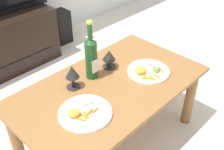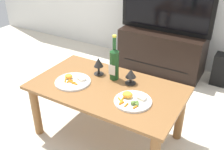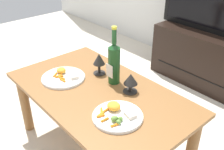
{
  "view_description": "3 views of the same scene",
  "coord_description": "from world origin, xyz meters",
  "px_view_note": "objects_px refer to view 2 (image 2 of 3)",
  "views": [
    {
      "loc": [
        -0.95,
        -0.94,
        1.53
      ],
      "look_at": [
        0.03,
        0.01,
        0.55
      ],
      "focal_mm": 44.22,
      "sensor_mm": 36.0,
      "label": 1
    },
    {
      "loc": [
        0.93,
        -1.5,
        1.58
      ],
      "look_at": [
        0.03,
        0.03,
        0.59
      ],
      "focal_mm": 41.83,
      "sensor_mm": 36.0,
      "label": 2
    },
    {
      "loc": [
        1.09,
        -0.84,
        1.39
      ],
      "look_at": [
        0.04,
        0.08,
        0.59
      ],
      "focal_mm": 42.02,
      "sensor_mm": 36.0,
      "label": 3
    }
  ],
  "objects_px": {
    "tv_screen": "(166,5)",
    "wine_bottle": "(114,62)",
    "dinner_plate_right": "(132,100)",
    "dining_table": "(107,96)",
    "tv_stand": "(162,51)",
    "goblet_left": "(99,63)",
    "dinner_plate_left": "(73,81)",
    "floor_speaker": "(221,69)",
    "goblet_right": "(131,74)"
  },
  "relations": [
    {
      "from": "tv_screen",
      "to": "floor_speaker",
      "type": "bearing_deg",
      "value": 2.21
    },
    {
      "from": "tv_stand",
      "to": "tv_screen",
      "type": "bearing_deg",
      "value": -90.0
    },
    {
      "from": "tv_screen",
      "to": "dinner_plate_right",
      "type": "distance_m",
      "value": 1.54
    },
    {
      "from": "dinner_plate_left",
      "to": "floor_speaker",
      "type": "bearing_deg",
      "value": 57.85
    },
    {
      "from": "dining_table",
      "to": "floor_speaker",
      "type": "height_order",
      "value": "dining_table"
    },
    {
      "from": "tv_stand",
      "to": "dinner_plate_right",
      "type": "xyz_separation_m",
      "value": [
        0.32,
        -1.47,
        0.25
      ]
    },
    {
      "from": "goblet_left",
      "to": "tv_screen",
      "type": "bearing_deg",
      "value": 84.55
    },
    {
      "from": "floor_speaker",
      "to": "dinner_plate_right",
      "type": "height_order",
      "value": "dinner_plate_right"
    },
    {
      "from": "tv_stand",
      "to": "dinner_plate_left",
      "type": "xyz_separation_m",
      "value": [
        -0.23,
        -1.47,
        0.25
      ]
    },
    {
      "from": "goblet_left",
      "to": "floor_speaker",
      "type": "bearing_deg",
      "value": 56.78
    },
    {
      "from": "tv_stand",
      "to": "floor_speaker",
      "type": "bearing_deg",
      "value": 2.03
    },
    {
      "from": "dinner_plate_left",
      "to": "tv_stand",
      "type": "bearing_deg",
      "value": 81.26
    },
    {
      "from": "tv_stand",
      "to": "dinner_plate_right",
      "type": "distance_m",
      "value": 1.53
    },
    {
      "from": "dining_table",
      "to": "dinner_plate_left",
      "type": "height_order",
      "value": "dinner_plate_left"
    },
    {
      "from": "tv_screen",
      "to": "dinner_plate_left",
      "type": "height_order",
      "value": "tv_screen"
    },
    {
      "from": "goblet_left",
      "to": "dinner_plate_right",
      "type": "height_order",
      "value": "goblet_left"
    },
    {
      "from": "tv_stand",
      "to": "goblet_right",
      "type": "relative_size",
      "value": 8.01
    },
    {
      "from": "tv_screen",
      "to": "dinner_plate_left",
      "type": "distance_m",
      "value": 1.52
    },
    {
      "from": "tv_stand",
      "to": "goblet_right",
      "type": "bearing_deg",
      "value": -81.45
    },
    {
      "from": "tv_stand",
      "to": "wine_bottle",
      "type": "height_order",
      "value": "wine_bottle"
    },
    {
      "from": "dining_table",
      "to": "goblet_right",
      "type": "relative_size",
      "value": 9.49
    },
    {
      "from": "tv_stand",
      "to": "goblet_right",
      "type": "distance_m",
      "value": 1.3
    },
    {
      "from": "wine_bottle",
      "to": "dinner_plate_right",
      "type": "height_order",
      "value": "wine_bottle"
    },
    {
      "from": "dinner_plate_left",
      "to": "dinner_plate_right",
      "type": "height_order",
      "value": "dinner_plate_right"
    },
    {
      "from": "tv_stand",
      "to": "goblet_left",
      "type": "bearing_deg",
      "value": -95.44
    },
    {
      "from": "tv_screen",
      "to": "goblet_right",
      "type": "height_order",
      "value": "tv_screen"
    },
    {
      "from": "wine_bottle",
      "to": "goblet_right",
      "type": "xyz_separation_m",
      "value": [
        0.15,
        -0.0,
        -0.07
      ]
    },
    {
      "from": "dining_table",
      "to": "wine_bottle",
      "type": "height_order",
      "value": "wine_bottle"
    },
    {
      "from": "dining_table",
      "to": "dinner_plate_right",
      "type": "bearing_deg",
      "value": -17.31
    },
    {
      "from": "tv_screen",
      "to": "dinner_plate_right",
      "type": "relative_size",
      "value": 4.0
    },
    {
      "from": "floor_speaker",
      "to": "goblet_left",
      "type": "relative_size",
      "value": 2.43
    },
    {
      "from": "wine_bottle",
      "to": "dinner_plate_right",
      "type": "bearing_deg",
      "value": -38.67
    },
    {
      "from": "dining_table",
      "to": "floor_speaker",
      "type": "xyz_separation_m",
      "value": [
        0.66,
        1.41,
        -0.22
      ]
    },
    {
      "from": "dinner_plate_left",
      "to": "dinner_plate_right",
      "type": "distance_m",
      "value": 0.54
    },
    {
      "from": "tv_stand",
      "to": "goblet_left",
      "type": "xyz_separation_m",
      "value": [
        -0.12,
        -1.25,
        0.34
      ]
    },
    {
      "from": "dining_table",
      "to": "tv_screen",
      "type": "height_order",
      "value": "tv_screen"
    },
    {
      "from": "dining_table",
      "to": "wine_bottle",
      "type": "relative_size",
      "value": 3.16
    },
    {
      "from": "wine_bottle",
      "to": "dinner_plate_right",
      "type": "xyz_separation_m",
      "value": [
        0.28,
        -0.23,
        -0.14
      ]
    },
    {
      "from": "goblet_left",
      "to": "dinner_plate_left",
      "type": "height_order",
      "value": "goblet_left"
    },
    {
      "from": "dining_table",
      "to": "floor_speaker",
      "type": "distance_m",
      "value": 1.58
    },
    {
      "from": "tv_stand",
      "to": "goblet_left",
      "type": "relative_size",
      "value": 6.72
    },
    {
      "from": "tv_screen",
      "to": "wine_bottle",
      "type": "bearing_deg",
      "value": -88.42
    },
    {
      "from": "goblet_right",
      "to": "dinner_plate_right",
      "type": "distance_m",
      "value": 0.27
    },
    {
      "from": "tv_stand",
      "to": "wine_bottle",
      "type": "relative_size",
      "value": 2.67
    },
    {
      "from": "dinner_plate_right",
      "to": "wine_bottle",
      "type": "bearing_deg",
      "value": 141.33
    },
    {
      "from": "tv_screen",
      "to": "goblet_right",
      "type": "xyz_separation_m",
      "value": [
        0.19,
        -1.24,
        -0.25
      ]
    },
    {
      "from": "dining_table",
      "to": "dinner_plate_right",
      "type": "distance_m",
      "value": 0.3
    },
    {
      "from": "goblet_right",
      "to": "dinner_plate_right",
      "type": "bearing_deg",
      "value": -60.13
    },
    {
      "from": "goblet_left",
      "to": "goblet_right",
      "type": "xyz_separation_m",
      "value": [
        0.31,
        0.0,
        -0.02
      ]
    },
    {
      "from": "tv_screen",
      "to": "dinner_plate_right",
      "type": "xyz_separation_m",
      "value": [
        0.32,
        -1.47,
        -0.32
      ]
    }
  ]
}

